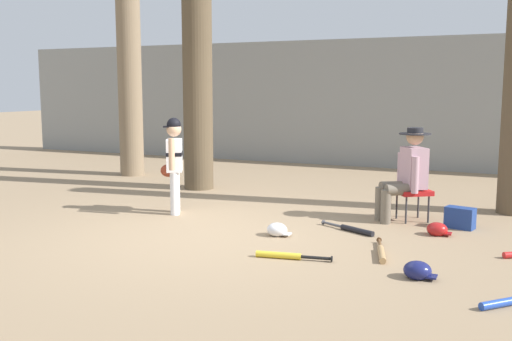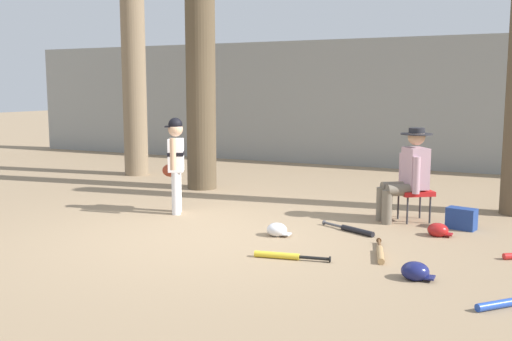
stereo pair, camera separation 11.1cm
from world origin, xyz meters
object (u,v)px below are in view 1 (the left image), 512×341
Objects in this scene: bat_yellow_trainer at (284,256)px; bat_blue_youth at (511,301)px; batting_helmet_white at (277,230)px; bat_black_composite at (353,229)px; tree_far_left at (129,40)px; folding_stool at (413,193)px; batting_helmet_red at (437,229)px; tree_near_player at (197,47)px; bat_wood_tan at (381,252)px; handbag_beside_stool at (460,218)px; seated_spectator at (406,172)px; batting_helmet_navy at (418,271)px; young_ballplayer at (174,159)px.

bat_blue_youth is at bearing -11.94° from bat_yellow_trainer.
batting_helmet_white is (-0.42, 0.83, 0.04)m from bat_yellow_trainer.
batting_helmet_white is at bearing -144.96° from bat_black_composite.
bat_black_composite is (5.20, -2.75, -2.56)m from tree_far_left.
bat_yellow_trainer is 0.93m from batting_helmet_white.
batting_helmet_red is at bearing -58.53° from folding_stool.
bat_wood_tan is at bearing -36.54° from tree_near_player.
folding_stool is 1.11m from bat_black_composite.
handbag_beside_stool reaches higher than batting_helmet_white.
bat_blue_youth is at bearing -63.63° from seated_spectator.
folding_stool is 1.87× the size of batting_helmet_navy.
bat_wood_tan is 1.00m from bat_black_composite.
folding_stool reaches higher than batting_helmet_red.
bat_yellow_trainer is at bearing -110.69° from folding_stool.
batting_helmet_red is (0.93, 0.26, 0.04)m from bat_black_composite.
bat_wood_tan is at bearing -13.92° from batting_helmet_white.
tree_near_player reaches higher than folding_stool.
tree_far_left is 8.00× the size of bat_black_composite.
seated_spectator reaches higher than bat_black_composite.
tree_near_player is 19.51× the size of batting_helmet_red.
batting_helmet_red is at bearing 112.09° from bat_blue_youth.
batting_helmet_navy reaches higher than bat_wood_tan.
batting_helmet_navy is (0.46, -2.36, -0.29)m from folding_stool.
bat_yellow_trainer is (2.17, -1.40, -0.71)m from young_ballplayer.
bat_yellow_trainer is (4.86, -4.11, -2.56)m from tree_far_left.
batting_helmet_red reaches higher than bat_blue_youth.
bat_yellow_trainer is at bearing 176.69° from batting_helmet_navy.
tree_near_player is 9.93× the size of folding_stool.
bat_black_composite is (2.51, -0.04, -0.71)m from young_ballplayer.
bat_black_composite is 1.74m from batting_helmet_navy.
seated_spectator reaches higher than bat_wood_tan.
batting_helmet_navy is 1.05× the size of batting_helmet_red.
batting_helmet_navy is at bearing -52.11° from bat_wood_tan.
tree_near_player reaches higher than bat_yellow_trainer.
tree_far_left reaches higher than seated_spectator.
young_ballplayer is at bearing -45.25° from tree_far_left.
bat_blue_youth is (6.97, -4.56, -2.56)m from tree_far_left.
young_ballplayer is 2.03× the size of bat_blue_youth.
tree_far_left is 20.97× the size of batting_helmet_red.
young_ballplayer is 2.61m from bat_black_composite.
bat_wood_tan is (0.08, -1.71, -0.61)m from seated_spectator.
handbag_beside_stool is at bearing 54.98° from bat_yellow_trainer.
tree_far_left is at bearing 157.89° from batting_helmet_red.
tree_far_left is 9.23× the size of bat_blue_youth.
batting_helmet_red is at bearing 25.13° from batting_helmet_white.
folding_stool is at bearing 60.13° from bat_black_composite.
seated_spectator is 1.87× the size of bat_blue_youth.
tree_near_player is 5.85m from batting_helmet_navy.
bat_wood_tan is 2.86× the size of batting_helmet_white.
bat_blue_youth is 2.26× the size of batting_helmet_white.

